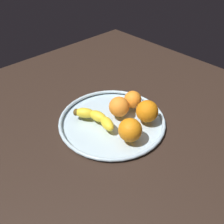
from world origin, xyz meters
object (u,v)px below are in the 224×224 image
(orange_front_right, at_px, (147,111))
(orange_back_left, at_px, (130,130))
(orange_front_left, at_px, (119,107))
(orange_center, at_px, (134,100))
(fruit_bowl, at_px, (112,121))
(banana, at_px, (95,117))

(orange_front_right, relative_size, orange_back_left, 1.01)
(orange_front_right, relative_size, orange_front_left, 1.07)
(orange_center, bearing_deg, fruit_bowl, 87.62)
(orange_back_left, height_order, orange_center, orange_back_left)
(orange_front_right, relative_size, orange_center, 1.19)
(orange_front_left, bearing_deg, fruit_bowl, 92.01)
(orange_front_right, xyz_separation_m, orange_center, (0.08, -0.02, -0.01))
(banana, bearing_deg, orange_front_right, -141.55)
(banana, distance_m, orange_center, 0.15)
(banana, height_order, orange_front_left, orange_front_left)
(orange_front_left, bearing_deg, orange_back_left, 151.24)
(orange_back_left, distance_m, orange_center, 0.16)
(fruit_bowl, distance_m, orange_center, 0.11)
(orange_front_right, bearing_deg, orange_front_left, 29.39)
(fruit_bowl, bearing_deg, orange_back_left, 166.13)
(fruit_bowl, bearing_deg, orange_center, -92.38)
(banana, xyz_separation_m, orange_center, (-0.03, -0.15, 0.01))
(orange_front_right, xyz_separation_m, orange_back_left, (-0.02, 0.11, -0.00))
(banana, height_order, orange_front_right, orange_front_right)
(fruit_bowl, bearing_deg, banana, 59.52)
(banana, xyz_separation_m, orange_front_left, (-0.03, -0.08, 0.02))
(fruit_bowl, height_order, banana, banana)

